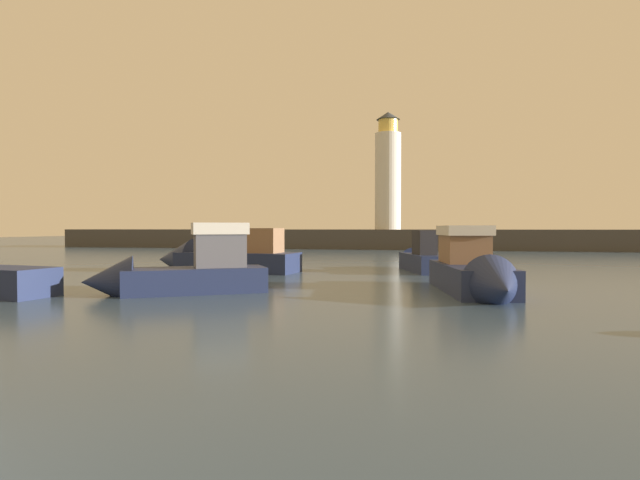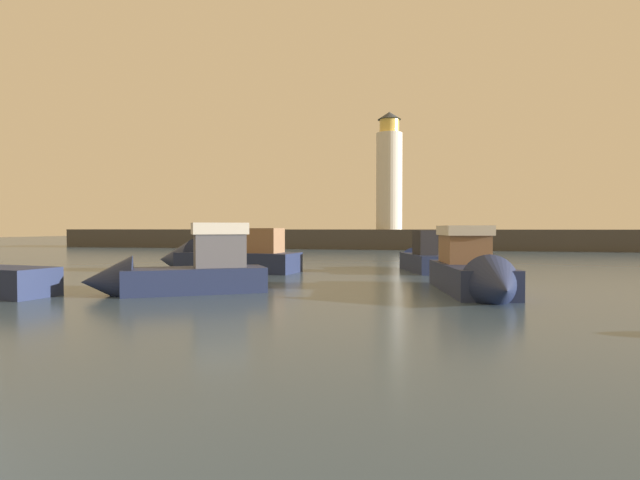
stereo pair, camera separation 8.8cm
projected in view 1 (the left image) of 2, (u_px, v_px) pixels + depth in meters
ground_plane at (343, 267)px, 31.04m from camera, size 220.00×220.00×0.00m
breakwater at (387, 239)px, 58.68m from camera, size 83.55×4.78×2.28m
lighthouse at (388, 174)px, 58.49m from camera, size 3.01×3.01×13.65m
motorboat_0 at (217, 258)px, 28.34m from camera, size 8.66×3.23×3.05m
motorboat_1 at (175, 273)px, 18.67m from camera, size 6.54×4.98×3.03m
motorboat_2 at (419, 258)px, 28.68m from camera, size 3.14×6.00×2.47m
motorboat_3 at (475, 272)px, 18.45m from camera, size 3.34×7.63×2.94m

